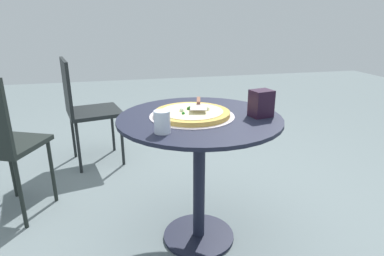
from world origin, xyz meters
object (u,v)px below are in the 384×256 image
pizza_on_tray (192,114)px  napkin_dispenser (261,103)px  patio_table (199,149)px  drinking_cup (162,122)px  patio_chair_far (84,105)px  pizza_server (198,104)px

pizza_on_tray → napkin_dispenser: 0.34m
patio_table → drinking_cup: bearing=132.2°
napkin_dispenser → patio_table: bearing=-24.4°
drinking_cup → patio_table: bearing=-47.8°
drinking_cup → napkin_dispenser: 0.52m
drinking_cup → patio_chair_far: bearing=17.9°
pizza_on_tray → patio_chair_far: size_ratio=0.48×
pizza_on_tray → drinking_cup: size_ratio=4.38×
napkin_dispenser → pizza_server: bearing=-33.3°
pizza_on_tray → napkin_dispenser: (-0.08, -0.33, 0.05)m
patio_table → pizza_on_tray: (0.01, 0.04, 0.19)m
pizza_on_tray → drinking_cup: drinking_cup is taller
patio_table → patio_chair_far: bearing=29.1°
pizza_on_tray → patio_chair_far: 1.34m
patio_table → drinking_cup: 0.36m
napkin_dispenser → patio_chair_far: patio_chair_far is taller
napkin_dispenser → patio_chair_far: bearing=-64.5°
drinking_cup → patio_chair_far: size_ratio=0.11×
patio_chair_far → napkin_dispenser: bearing=-142.6°
patio_table → pizza_server: size_ratio=3.79×
drinking_cup → patio_chair_far: (1.37, 0.44, -0.25)m
pizza_server → patio_chair_far: patio_chair_far is taller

